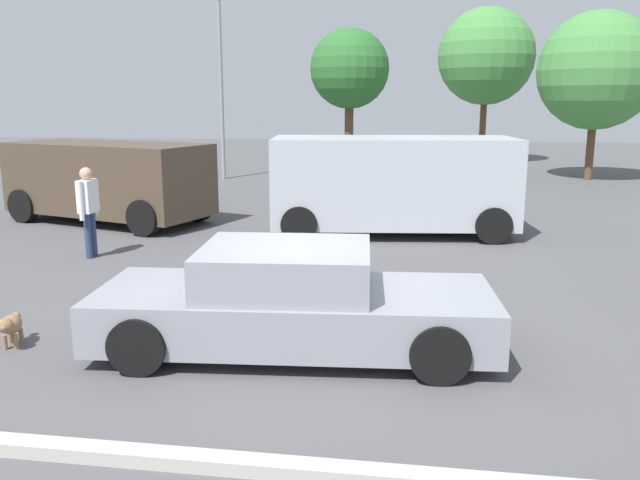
{
  "coord_description": "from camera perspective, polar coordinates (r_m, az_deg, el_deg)",
  "views": [
    {
      "loc": [
        1.32,
        -7.3,
        2.91
      ],
      "look_at": [
        -0.05,
        1.85,
        0.9
      ],
      "focal_mm": 36.5,
      "sensor_mm": 36.0,
      "label": 1
    }
  ],
  "objects": [
    {
      "name": "ground_plane",
      "position": [
        7.96,
        -1.63,
        -9.17
      ],
      "size": [
        80.0,
        80.0,
        0.0
      ],
      "primitive_type": "plane",
      "color": "#515154"
    },
    {
      "name": "sedan_foreground",
      "position": [
        7.64,
        -2.43,
        -5.51
      ],
      "size": [
        4.73,
        2.15,
        1.25
      ],
      "rotation": [
        0.0,
        0.0,
        0.08
      ],
      "color": "gray",
      "rests_on": "ground_plane"
    },
    {
      "name": "dog",
      "position": [
        8.62,
        -25.5,
        -6.78
      ],
      "size": [
        0.32,
        0.56,
        0.43
      ],
      "rotation": [
        0.0,
        0.0,
        5.03
      ],
      "color": "olive",
      "rests_on": "ground_plane"
    },
    {
      "name": "van_white",
      "position": [
        14.29,
        6.37,
        5.07
      ],
      "size": [
        5.39,
        2.76,
        2.1
      ],
      "rotation": [
        0.0,
        0.0,
        3.26
      ],
      "color": "#B2B7C1",
      "rests_on": "ground_plane"
    },
    {
      "name": "suv_dark",
      "position": [
        16.38,
        -18.03,
        5.11
      ],
      "size": [
        5.29,
        3.41,
        1.89
      ],
      "rotation": [
        0.0,
        0.0,
        -0.31
      ],
      "color": "#4C3D2D",
      "rests_on": "ground_plane"
    },
    {
      "name": "pedestrian",
      "position": [
        12.77,
        -19.65,
        2.97
      ],
      "size": [
        0.25,
        0.57,
        1.69
      ],
      "rotation": [
        0.0,
        0.0,
        3.11
      ],
      "color": "navy",
      "rests_on": "ground_plane"
    },
    {
      "name": "parking_curb",
      "position": [
        5.51,
        -6.99,
        -18.95
      ],
      "size": [
        7.46,
        0.2,
        0.12
      ],
      "primitive_type": "cube",
      "color": "#B7B2A8",
      "rests_on": "ground_plane"
    },
    {
      "name": "light_post_near",
      "position": [
        24.54,
        -8.76,
        16.04
      ],
      "size": [
        0.44,
        0.44,
        6.83
      ],
      "color": "gray",
      "rests_on": "ground_plane"
    },
    {
      "name": "tree_back_left",
      "position": [
        25.96,
        23.12,
        13.48
      ],
      "size": [
        4.19,
        4.19,
        6.0
      ],
      "color": "brown",
      "rests_on": "ground_plane"
    },
    {
      "name": "tree_back_center",
      "position": [
        24.94,
        2.61,
        14.72
      ],
      "size": [
        2.94,
        2.94,
        5.49
      ],
      "color": "brown",
      "rests_on": "ground_plane"
    },
    {
      "name": "tree_back_right",
      "position": [
        31.63,
        14.37,
        15.32
      ],
      "size": [
        4.36,
        4.36,
        7.0
      ],
      "color": "brown",
      "rests_on": "ground_plane"
    }
  ]
}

